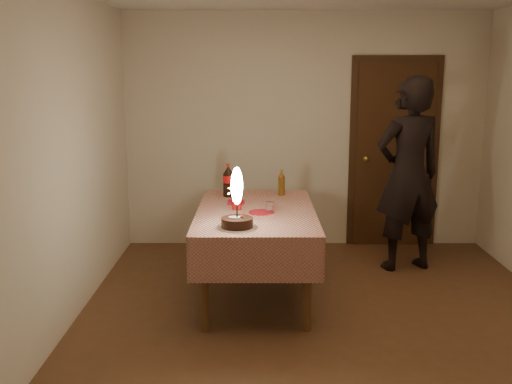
# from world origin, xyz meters

# --- Properties ---
(ground) EXTENTS (4.00, 4.50, 0.01)m
(ground) POSITION_xyz_m (0.00, 0.00, 0.00)
(ground) COLOR brown
(ground) RESTS_ON ground
(room_shell) EXTENTS (4.04, 4.54, 2.62)m
(room_shell) POSITION_xyz_m (0.03, 0.08, 1.65)
(room_shell) COLOR beige
(room_shell) RESTS_ON ground
(dining_table) EXTENTS (1.02, 1.72, 0.78)m
(dining_table) POSITION_xyz_m (-0.54, 0.64, 0.68)
(dining_table) COLOR brown
(dining_table) RESTS_ON ground
(birthday_cake) EXTENTS (0.31, 0.31, 0.47)m
(birthday_cake) POSITION_xyz_m (-0.69, 0.04, 0.91)
(birthday_cake) COLOR white
(birthday_cake) RESTS_ON dining_table
(red_plate) EXTENTS (0.22, 0.22, 0.01)m
(red_plate) POSITION_xyz_m (-0.49, 0.53, 0.79)
(red_plate) COLOR red
(red_plate) RESTS_ON dining_table
(red_cup) EXTENTS (0.08, 0.08, 0.10)m
(red_cup) POSITION_xyz_m (-0.71, 0.66, 0.83)
(red_cup) COLOR red
(red_cup) RESTS_ON dining_table
(clear_cup) EXTENTS (0.07, 0.07, 0.09)m
(clear_cup) POSITION_xyz_m (-0.43, 0.55, 0.83)
(clear_cup) COLOR silver
(clear_cup) RESTS_ON dining_table
(napkin_stack) EXTENTS (0.15, 0.15, 0.02)m
(napkin_stack) POSITION_xyz_m (-0.72, 0.89, 0.79)
(napkin_stack) COLOR red
(napkin_stack) RESTS_ON dining_table
(cola_bottle) EXTENTS (0.10, 0.10, 0.32)m
(cola_bottle) POSITION_xyz_m (-0.81, 1.19, 0.93)
(cola_bottle) COLOR black
(cola_bottle) RESTS_ON dining_table
(amber_bottle_right) EXTENTS (0.06, 0.06, 0.26)m
(amber_bottle_right) POSITION_xyz_m (-0.30, 1.25, 0.90)
(amber_bottle_right) COLOR #58360F
(amber_bottle_right) RESTS_ON dining_table
(photographer) EXTENTS (0.80, 0.64, 1.92)m
(photographer) POSITION_xyz_m (0.96, 1.38, 0.96)
(photographer) COLOR black
(photographer) RESTS_ON ground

